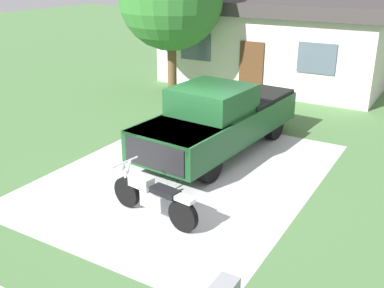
% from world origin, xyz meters
% --- Properties ---
extents(ground_plane, '(80.00, 80.00, 0.00)m').
position_xyz_m(ground_plane, '(0.00, 0.00, 0.00)').
color(ground_plane, '#48703E').
extents(driveway_pad, '(5.92, 7.77, 0.01)m').
position_xyz_m(driveway_pad, '(0.00, 0.00, 0.00)').
color(driveway_pad, '#BCBCBC').
rests_on(driveway_pad, ground).
extents(motorcycle, '(2.20, 0.70, 1.09)m').
position_xyz_m(motorcycle, '(0.46, -2.10, 0.47)').
color(motorcycle, black).
rests_on(motorcycle, ground).
extents(pickup_truck, '(2.43, 5.76, 1.90)m').
position_xyz_m(pickup_truck, '(-0.06, 1.85, 0.95)').
color(pickup_truck, black).
rests_on(pickup_truck, ground).
extents(neighbor_house, '(9.60, 5.60, 3.50)m').
position_xyz_m(neighbor_house, '(-1.69, 10.16, 1.79)').
color(neighbor_house, beige).
rests_on(neighbor_house, ground).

